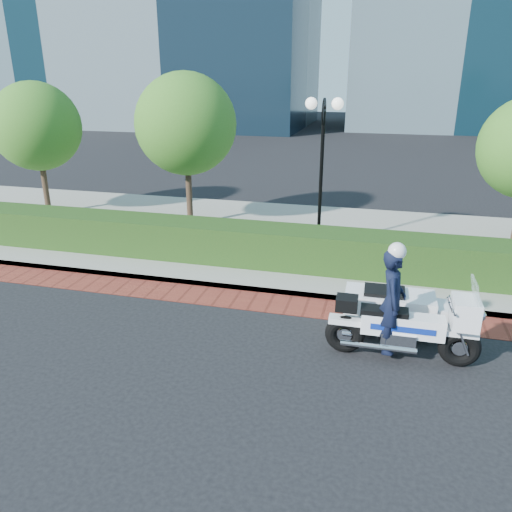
% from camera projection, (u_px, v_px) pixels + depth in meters
% --- Properties ---
extents(ground, '(120.00, 120.00, 0.00)m').
position_uv_depth(ground, '(234.00, 332.00, 10.19)').
color(ground, black).
rests_on(ground, ground).
extents(brick_strip, '(60.00, 1.00, 0.01)m').
position_uv_depth(brick_strip, '(252.00, 301.00, 11.55)').
color(brick_strip, maroon).
rests_on(brick_strip, ground).
extents(sidewalk, '(60.00, 8.00, 0.15)m').
position_uv_depth(sidewalk, '(289.00, 239.00, 15.61)').
color(sidewalk, gray).
rests_on(sidewalk, ground).
extents(hedge_main, '(18.00, 1.20, 1.00)m').
position_uv_depth(hedge_main, '(273.00, 246.00, 13.23)').
color(hedge_main, black).
rests_on(hedge_main, sidewalk).
extents(lamppost, '(1.02, 0.70, 4.21)m').
position_uv_depth(lamppost, '(322.00, 151.00, 13.65)').
color(lamppost, black).
rests_on(lamppost, sidewalk).
extents(tree_a, '(3.00, 3.00, 4.58)m').
position_uv_depth(tree_a, '(36.00, 127.00, 17.09)').
color(tree_a, '#332319').
rests_on(tree_a, sidewalk).
extents(tree_b, '(3.20, 3.20, 4.89)m').
position_uv_depth(tree_b, '(186.00, 124.00, 15.72)').
color(tree_b, '#332319').
rests_on(tree_b, sidewalk).
extents(police_motorcycle, '(2.77, 1.95, 2.25)m').
position_uv_depth(police_motorcycle, '(396.00, 311.00, 9.37)').
color(police_motorcycle, black).
rests_on(police_motorcycle, ground).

